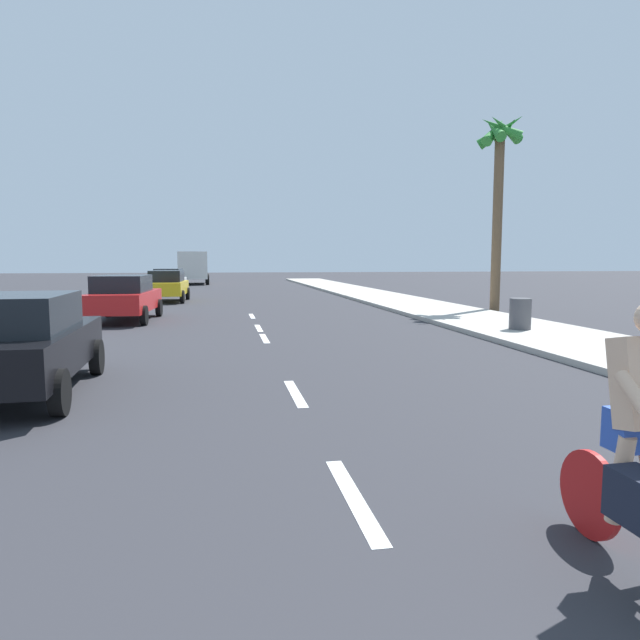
# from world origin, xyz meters

# --- Properties ---
(ground_plane) EXTENTS (160.00, 160.00, 0.00)m
(ground_plane) POSITION_xyz_m (0.00, 20.00, 0.00)
(ground_plane) COLOR #2D2D33
(sidewalk_strip) EXTENTS (3.60, 80.00, 0.14)m
(sidewalk_strip) POSITION_xyz_m (7.48, 22.00, 0.07)
(sidewalk_strip) COLOR #B2ADA3
(sidewalk_strip) RESTS_ON ground
(lane_stripe_2) EXTENTS (0.16, 1.80, 0.01)m
(lane_stripe_2) POSITION_xyz_m (0.00, 7.05, 0.00)
(lane_stripe_2) COLOR white
(lane_stripe_2) RESTS_ON ground
(lane_stripe_3) EXTENTS (0.16, 1.80, 0.01)m
(lane_stripe_3) POSITION_xyz_m (0.00, 11.01, 0.00)
(lane_stripe_3) COLOR white
(lane_stripe_3) RESTS_ON ground
(lane_stripe_4) EXTENTS (0.16, 1.80, 0.01)m
(lane_stripe_4) POSITION_xyz_m (0.00, 17.31, 0.00)
(lane_stripe_4) COLOR white
(lane_stripe_4) RESTS_ON ground
(lane_stripe_5) EXTENTS (0.16, 1.80, 0.01)m
(lane_stripe_5) POSITION_xyz_m (0.00, 19.63, 0.00)
(lane_stripe_5) COLOR white
(lane_stripe_5) RESTS_ON ground
(lane_stripe_6) EXTENTS (0.16, 1.80, 0.01)m
(lane_stripe_6) POSITION_xyz_m (0.00, 23.42, 0.00)
(lane_stripe_6) COLOR white
(lane_stripe_6) RESTS_ON ground
(parked_car_black) EXTENTS (2.07, 4.25, 1.57)m
(parked_car_black) POSITION_xyz_m (-4.20, 11.60, 0.84)
(parked_car_black) COLOR black
(parked_car_black) RESTS_ON ground
(parked_car_red) EXTENTS (2.20, 4.45, 1.57)m
(parked_car_red) POSITION_xyz_m (-4.40, 22.48, 0.84)
(parked_car_red) COLOR red
(parked_car_red) RESTS_ON ground
(parked_car_yellow) EXTENTS (2.02, 4.15, 1.57)m
(parked_car_yellow) POSITION_xyz_m (-3.78, 31.59, 0.84)
(parked_car_yellow) COLOR gold
(parked_car_yellow) RESTS_ON ground
(parked_car_white) EXTENTS (2.01, 4.01, 1.57)m
(parked_car_white) POSITION_xyz_m (-4.23, 37.72, 0.84)
(parked_car_white) COLOR white
(parked_car_white) RESTS_ON ground
(delivery_truck) EXTENTS (2.86, 6.33, 2.80)m
(delivery_truck) POSITION_xyz_m (-3.51, 52.84, 1.50)
(delivery_truck) COLOR beige
(delivery_truck) RESTS_ON ground
(palm_tree_far) EXTENTS (1.93, 1.74, 7.92)m
(palm_tree_far) POSITION_xyz_m (9.78, 23.50, 5.91)
(palm_tree_far) COLOR brown
(palm_tree_far) RESTS_ON ground
(trash_bin_far) EXTENTS (0.60, 0.60, 0.88)m
(trash_bin_far) POSITION_xyz_m (7.17, 16.94, 0.58)
(trash_bin_far) COLOR #47474C
(trash_bin_far) RESTS_ON sidewalk_strip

